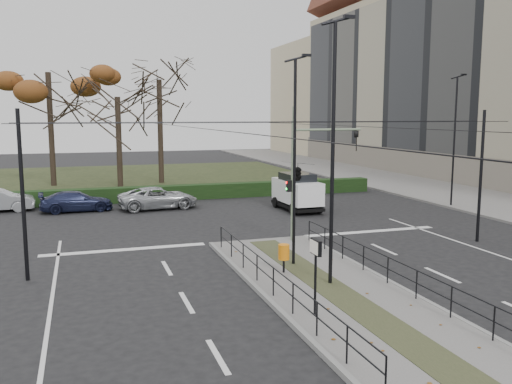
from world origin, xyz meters
TOP-DOWN VIEW (x-y plane):
  - ground at (0.00, 0.00)m, footprint 140.00×140.00m
  - median_island at (0.00, -2.50)m, footprint 4.40×15.00m
  - sidewalk_east at (18.00, 22.00)m, footprint 8.00×90.00m
  - park at (-6.00, 32.00)m, footprint 38.00×26.00m
  - hedge at (-6.00, 18.60)m, footprint 38.00×1.00m
  - apartment_block at (27.97, 23.97)m, footprint 13.09×52.10m
  - median_railing at (0.00, -2.60)m, footprint 4.14×13.24m
  - catenary at (0.00, 1.62)m, footprint 20.00×34.00m
  - traffic_light at (1.68, 4.32)m, footprint 3.71×2.06m
  - litter_bin at (-0.83, -0.33)m, footprint 0.40×0.40m
  - info_panel at (-1.51, -4.56)m, footprint 0.13×0.57m
  - streetlamp_median_near at (0.22, -2.02)m, footprint 0.73×0.15m
  - streetlamp_median_far at (-0.07, 0.58)m, footprint 0.65×0.13m
  - streetlamp_sidewalk at (14.53, 10.23)m, footprint 0.68×0.14m
  - parked_car_third at (-8.00, 15.94)m, footprint 4.33×1.96m
  - parked_car_fourth at (-3.15, 15.40)m, footprint 5.04×2.68m
  - white_van at (4.82, 12.22)m, footprint 2.03×4.23m
  - rust_tree at (-9.80, 28.49)m, footprint 8.36×8.36m
  - bare_tree_center at (-4.69, 26.22)m, footprint 6.84×6.84m
  - bare_tree_near at (-1.20, 27.70)m, footprint 6.21×6.21m

SIDE VIEW (x-z plane):
  - ground at x=0.00m, z-range 0.00..0.00m
  - park at x=-6.00m, z-range 0.00..0.10m
  - median_island at x=0.00m, z-range 0.00..0.14m
  - sidewalk_east at x=18.00m, z-range 0.00..0.14m
  - hedge at x=-6.00m, z-range 0.00..1.00m
  - parked_car_third at x=-8.00m, z-range 0.00..1.23m
  - parked_car_fourth at x=-3.15m, z-range 0.00..1.35m
  - litter_bin at x=-0.83m, z-range 0.36..1.39m
  - median_railing at x=0.00m, z-range 0.52..1.44m
  - white_van at x=4.82m, z-range 0.05..2.33m
  - info_panel at x=-1.51m, z-range 0.77..2.97m
  - traffic_light at x=1.68m, z-range 0.58..5.98m
  - catenary at x=0.00m, z-range 0.42..6.42m
  - streetlamp_median_far at x=-0.07m, z-range 0.21..8.04m
  - streetlamp_sidewalk at x=14.53m, z-range 0.21..8.35m
  - streetlamp_median_near at x=0.22m, z-range 0.21..9.00m
  - bare_tree_center at x=-4.69m, z-range 1.96..11.37m
  - bare_tree_near at x=-1.20m, z-range 2.34..13.73m
  - rust_tree at x=-9.80m, z-range 3.17..15.04m
  - apartment_block at x=27.97m, z-range -0.43..21.22m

